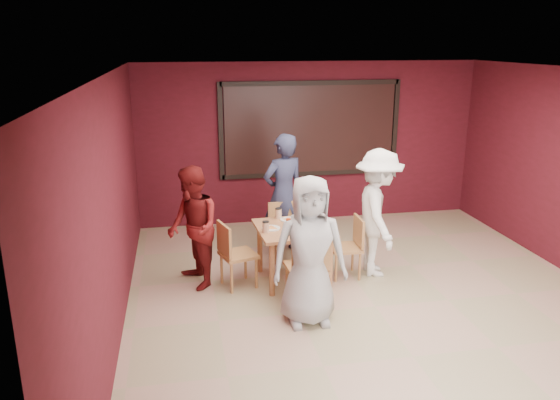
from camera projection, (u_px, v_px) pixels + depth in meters
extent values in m
plane|color=tan|center=(375.00, 307.00, 6.70)|extent=(7.00, 7.00, 0.00)
cube|color=black|center=(311.00, 129.00, 9.48)|extent=(3.00, 0.02, 1.50)
cube|color=#B6764A|center=(294.00, 229.00, 7.23)|extent=(1.01, 1.01, 0.04)
cylinder|color=#B6764A|center=(260.00, 248.00, 7.61)|extent=(0.07, 0.07, 0.72)
cylinder|color=#B6764A|center=(313.00, 243.00, 7.78)|extent=(0.07, 0.07, 0.72)
cylinder|color=#B6764A|center=(272.00, 269.00, 6.89)|extent=(0.07, 0.07, 0.72)
cylinder|color=#B6764A|center=(330.00, 264.00, 7.06)|extent=(0.07, 0.07, 0.72)
cylinder|color=silver|center=(299.00, 235.00, 6.93)|extent=(0.24, 0.24, 0.01)
cone|color=#F0A654|center=(299.00, 233.00, 6.93)|extent=(0.22, 0.22, 0.02)
cylinder|color=#F7E7C4|center=(311.00, 232.00, 6.85)|extent=(0.09, 0.09, 0.14)
cylinder|color=black|center=(311.00, 226.00, 6.83)|extent=(0.09, 0.09, 0.01)
cylinder|color=silver|center=(289.00, 220.00, 7.51)|extent=(0.24, 0.24, 0.01)
cone|color=#F0A654|center=(289.00, 219.00, 7.50)|extent=(0.22, 0.22, 0.02)
cylinder|color=#F7E7C4|center=(278.00, 214.00, 7.55)|extent=(0.09, 0.09, 0.14)
cylinder|color=black|center=(278.00, 208.00, 7.53)|extent=(0.09, 0.09, 0.01)
cylinder|color=silver|center=(271.00, 228.00, 7.17)|extent=(0.24, 0.24, 0.01)
cone|color=#F0A654|center=(271.00, 227.00, 7.16)|extent=(0.22, 0.22, 0.02)
cylinder|color=#F7E7C4|center=(266.00, 227.00, 7.01)|extent=(0.09, 0.09, 0.14)
cylinder|color=black|center=(266.00, 222.00, 6.98)|extent=(0.09, 0.09, 0.01)
cylinder|color=silver|center=(316.00, 225.00, 7.27)|extent=(0.24, 0.24, 0.01)
cone|color=#F0A654|center=(316.00, 224.00, 7.27)|extent=(0.22, 0.22, 0.02)
cylinder|color=#F7E7C4|center=(320.00, 217.00, 7.40)|extent=(0.09, 0.09, 0.14)
cylinder|color=black|center=(321.00, 212.00, 7.38)|extent=(0.09, 0.09, 0.01)
cylinder|color=white|center=(300.00, 224.00, 7.19)|extent=(0.06, 0.06, 0.10)
cylinder|color=white|center=(297.00, 226.00, 7.14)|extent=(0.05, 0.05, 0.08)
cylinder|color=#B7340D|center=(289.00, 224.00, 7.14)|extent=(0.07, 0.07, 0.15)
cube|color=black|center=(292.00, 222.00, 7.26)|extent=(0.12, 0.08, 0.10)
cube|color=#B47446|center=(306.00, 268.00, 6.64)|extent=(0.49, 0.49, 0.04)
cylinder|color=#B47446|center=(316.00, 279.00, 6.93)|extent=(0.04, 0.04, 0.46)
cylinder|color=#B47446|center=(287.00, 282.00, 6.85)|extent=(0.04, 0.04, 0.46)
cylinder|color=#B47446|center=(325.00, 292.00, 6.58)|extent=(0.04, 0.04, 0.46)
cylinder|color=#B47446|center=(295.00, 295.00, 6.49)|extent=(0.04, 0.04, 0.46)
cube|color=#B47446|center=(311.00, 253.00, 6.37)|extent=(0.47, 0.06, 0.45)
cube|color=#B47446|center=(284.00, 233.00, 8.03)|extent=(0.43, 0.43, 0.04)
cylinder|color=#B47446|center=(276.00, 251.00, 7.90)|extent=(0.03, 0.03, 0.40)
cylinder|color=#B47446|center=(298.00, 249.00, 7.98)|extent=(0.03, 0.03, 0.40)
cylinder|color=#B47446|center=(271.00, 244.00, 8.21)|extent=(0.03, 0.03, 0.40)
cylinder|color=#B47446|center=(292.00, 242.00, 8.29)|extent=(0.03, 0.03, 0.40)
cube|color=#B47446|center=(281.00, 214.00, 8.14)|extent=(0.41, 0.06, 0.39)
cube|color=#B47446|center=(238.00, 255.00, 7.15)|extent=(0.54, 0.54, 0.04)
cylinder|color=#B47446|center=(256.00, 273.00, 7.14)|extent=(0.04, 0.04, 0.42)
cylinder|color=#B47446|center=(245.00, 264.00, 7.44)|extent=(0.04, 0.04, 0.42)
cylinder|color=#B47446|center=(232.00, 278.00, 6.99)|extent=(0.04, 0.04, 0.42)
cylinder|color=#B47446|center=(222.00, 269.00, 7.28)|extent=(0.04, 0.04, 0.42)
cube|color=#B47446|center=(224.00, 240.00, 6.99)|extent=(0.16, 0.42, 0.41)
cube|color=#B47446|center=(345.00, 248.00, 7.44)|extent=(0.41, 0.41, 0.04)
cylinder|color=#B47446|center=(330.00, 259.00, 7.63)|extent=(0.03, 0.03, 0.40)
cylinder|color=#B47446|center=(336.00, 268.00, 7.32)|extent=(0.03, 0.03, 0.40)
cylinder|color=#B47446|center=(353.00, 257.00, 7.69)|extent=(0.03, 0.03, 0.40)
cylinder|color=#B47446|center=(360.00, 267.00, 7.37)|extent=(0.03, 0.03, 0.40)
cube|color=#B47446|center=(359.00, 231.00, 7.41)|extent=(0.04, 0.41, 0.39)
imported|color=#ABABAB|center=(309.00, 251.00, 6.11)|extent=(0.86, 0.57, 1.74)
imported|color=#2C314F|center=(283.00, 194.00, 8.20)|extent=(0.78, 0.63, 1.84)
imported|color=maroon|center=(193.00, 228.00, 7.06)|extent=(0.81, 0.92, 1.61)
imported|color=white|center=(378.00, 213.00, 7.42)|extent=(0.80, 1.21, 1.76)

